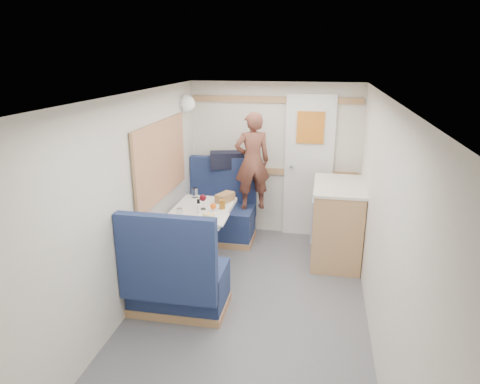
% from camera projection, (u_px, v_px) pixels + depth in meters
% --- Properties ---
extents(floor, '(4.50, 4.50, 0.00)m').
position_uv_depth(floor, '(243.00, 328.00, 3.81)').
color(floor, '#515156').
rests_on(floor, ground).
extents(ceiling, '(4.50, 4.50, 0.00)m').
position_uv_depth(ceiling, '(244.00, 99.00, 3.19)').
color(ceiling, silver).
rests_on(ceiling, wall_back).
extents(wall_back, '(2.20, 0.02, 2.00)m').
position_uv_depth(wall_back, '(274.00, 160.00, 5.60)').
color(wall_back, silver).
rests_on(wall_back, floor).
extents(wall_left, '(0.02, 4.50, 2.00)m').
position_uv_depth(wall_left, '(118.00, 214.00, 3.70)').
color(wall_left, silver).
rests_on(wall_left, floor).
extents(wall_right, '(0.02, 4.50, 2.00)m').
position_uv_depth(wall_right, '(383.00, 233.00, 3.30)').
color(wall_right, silver).
rests_on(wall_right, floor).
extents(oak_trim_low, '(2.15, 0.02, 0.08)m').
position_uv_depth(oak_trim_low, '(274.00, 171.00, 5.63)').
color(oak_trim_low, '#AA6F4C').
rests_on(oak_trim_low, wall_back).
extents(oak_trim_high, '(2.15, 0.02, 0.08)m').
position_uv_depth(oak_trim_high, '(276.00, 100.00, 5.34)').
color(oak_trim_high, '#AA6F4C').
rests_on(oak_trim_high, wall_back).
extents(side_window, '(0.04, 1.30, 0.72)m').
position_uv_depth(side_window, '(161.00, 160.00, 4.55)').
color(side_window, '#A0AC92').
rests_on(side_window, wall_left).
extents(rear_door, '(0.62, 0.12, 1.86)m').
position_uv_depth(rear_door, '(309.00, 164.00, 5.50)').
color(rear_door, white).
rests_on(rear_door, wall_back).
extents(dinette_table, '(0.62, 0.92, 0.72)m').
position_uv_depth(dinette_table, '(201.00, 222.00, 4.68)').
color(dinette_table, white).
rests_on(dinette_table, floor).
extents(bench_far, '(0.90, 0.59, 1.05)m').
position_uv_depth(bench_far, '(220.00, 217.00, 5.57)').
color(bench_far, '#162249').
rests_on(bench_far, floor).
extents(bench_near, '(0.90, 0.59, 1.05)m').
position_uv_depth(bench_near, '(177.00, 283.00, 3.96)').
color(bench_near, '#162249').
rests_on(bench_near, floor).
extents(ledge, '(0.90, 0.14, 0.04)m').
position_uv_depth(ledge, '(224.00, 169.00, 5.63)').
color(ledge, '#AA6F4C').
rests_on(ledge, bench_far).
extents(dome_light, '(0.20, 0.20, 0.20)m').
position_uv_depth(dome_light, '(187.00, 104.00, 5.18)').
color(dome_light, white).
rests_on(dome_light, wall_left).
extents(galley_counter, '(0.57, 0.92, 0.92)m').
position_uv_depth(galley_counter, '(336.00, 222.00, 4.97)').
color(galley_counter, '#AA6F4C').
rests_on(galley_counter, floor).
extents(person, '(0.52, 0.44, 1.22)m').
position_uv_depth(person, '(252.00, 161.00, 5.28)').
color(person, brown).
rests_on(person, bench_far).
extents(duffel_bag, '(0.48, 0.31, 0.21)m').
position_uv_depth(duffel_bag, '(227.00, 160.00, 5.59)').
color(duffel_bag, black).
rests_on(duffel_bag, ledge).
extents(tray, '(0.28, 0.36, 0.02)m').
position_uv_depth(tray, '(213.00, 219.00, 4.33)').
color(tray, white).
rests_on(tray, dinette_table).
extents(orange_fruit, '(0.07, 0.07, 0.07)m').
position_uv_depth(orange_fruit, '(213.00, 206.00, 4.57)').
color(orange_fruit, orange).
rests_on(orange_fruit, tray).
extents(cheese_block, '(0.13, 0.10, 0.04)m').
position_uv_depth(cheese_block, '(209.00, 216.00, 4.34)').
color(cheese_block, '#DACB7E').
rests_on(cheese_block, tray).
extents(wine_glass, '(0.08, 0.08, 0.17)m').
position_uv_depth(wine_glass, '(203.00, 198.00, 4.60)').
color(wine_glass, white).
rests_on(wine_glass, dinette_table).
extents(tumbler_left, '(0.06, 0.06, 0.10)m').
position_uv_depth(tumbler_left, '(180.00, 213.00, 4.37)').
color(tumbler_left, white).
rests_on(tumbler_left, dinette_table).
extents(tumbler_mid, '(0.07, 0.07, 0.11)m').
position_uv_depth(tumbler_mid, '(195.00, 193.00, 5.00)').
color(tumbler_mid, white).
rests_on(tumbler_mid, dinette_table).
extents(beer_glass, '(0.06, 0.06, 0.10)m').
position_uv_depth(beer_glass, '(222.00, 204.00, 4.63)').
color(beer_glass, '#8F5B14').
rests_on(beer_glass, dinette_table).
extents(pepper_grinder, '(0.03, 0.03, 0.09)m').
position_uv_depth(pepper_grinder, '(198.00, 203.00, 4.69)').
color(pepper_grinder, black).
rests_on(pepper_grinder, dinette_table).
extents(salt_grinder, '(0.04, 0.04, 0.10)m').
position_uv_depth(salt_grinder, '(199.00, 209.00, 4.50)').
color(salt_grinder, white).
rests_on(salt_grinder, dinette_table).
extents(bread_loaf, '(0.21, 0.26, 0.10)m').
position_uv_depth(bread_loaf, '(225.00, 197.00, 4.86)').
color(bread_loaf, brown).
rests_on(bread_loaf, dinette_table).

